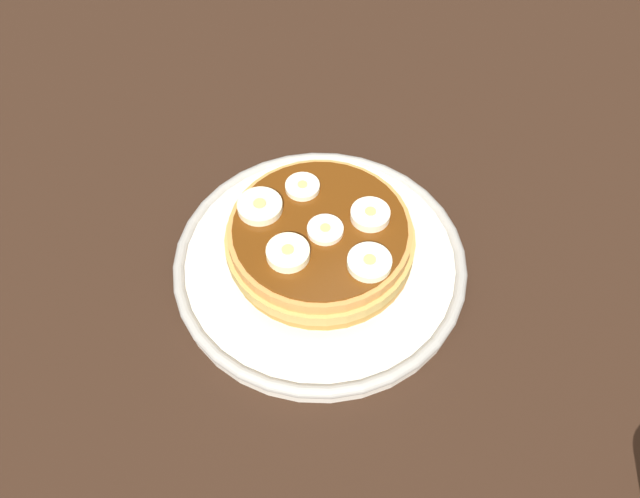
{
  "coord_description": "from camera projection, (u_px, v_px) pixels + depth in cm",
  "views": [
    {
      "loc": [
        -18.22,
        -23.76,
        44.48
      ],
      "look_at": [
        0.0,
        0.0,
        2.85
      ],
      "focal_mm": 35.87,
      "sensor_mm": 36.0,
      "label": 1
    }
  ],
  "objects": [
    {
      "name": "banana_slice_3",
      "position": [
        302.0,
        187.0,
        0.51
      ],
      "size": [
        2.77,
        2.77,
        0.71
      ],
      "color": "#F3E8C0",
      "rests_on": "pancake_stack"
    },
    {
      "name": "plate",
      "position": [
        320.0,
        262.0,
        0.53
      ],
      "size": [
        24.11,
        24.11,
        1.8
      ],
      "color": "silver",
      "rests_on": "ground_plane"
    },
    {
      "name": "banana_slice_0",
      "position": [
        328.0,
        229.0,
        0.49
      ],
      "size": [
        2.78,
        2.78,
        0.68
      ],
      "color": "#F8E1BE",
      "rests_on": "pancake_stack"
    },
    {
      "name": "banana_slice_1",
      "position": [
        288.0,
        253.0,
        0.47
      ],
      "size": [
        3.24,
        3.24,
        1.0
      ],
      "color": "#FDF3BE",
      "rests_on": "pancake_stack"
    },
    {
      "name": "banana_slice_4",
      "position": [
        369.0,
        263.0,
        0.47
      ],
      "size": [
        3.29,
        3.29,
        0.86
      ],
      "color": "#ECEFC5",
      "rests_on": "pancake_stack"
    },
    {
      "name": "banana_slice_5",
      "position": [
        370.0,
        215.0,
        0.49
      ],
      "size": [
        3.06,
        3.06,
        0.96
      ],
      "color": "#F8E9C6",
      "rests_on": "pancake_stack"
    },
    {
      "name": "ground_plane",
      "position": [
        320.0,
        279.0,
        0.55
      ],
      "size": [
        140.0,
        140.0,
        3.0
      ],
      "primitive_type": "cube",
      "color": "black"
    },
    {
      "name": "banana_slice_2",
      "position": [
        260.0,
        207.0,
        0.5
      ],
      "size": [
        3.53,
        3.53,
        0.9
      ],
      "color": "beige",
      "rests_on": "pancake_stack"
    },
    {
      "name": "pancake_stack",
      "position": [
        318.0,
        240.0,
        0.51
      ],
      "size": [
        15.67,
        15.28,
        4.36
      ],
      "color": "#BE8541",
      "rests_on": "plate"
    }
  ]
}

